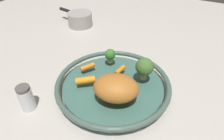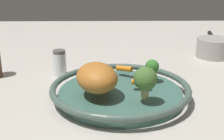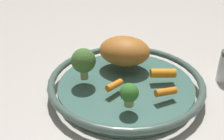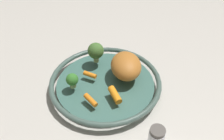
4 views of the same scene
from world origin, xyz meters
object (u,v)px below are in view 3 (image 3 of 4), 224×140
baby_carrot_near_rim (163,73)px  baby_carrot_center (115,86)px  broccoli_floret_edge (84,61)px  baby_carrot_back (166,92)px  roast_chicken_piece (124,51)px  serving_bowl (126,85)px  broccoli_floret_mid (129,94)px

baby_carrot_near_rim → baby_carrot_center: bearing=145.8°
broccoli_floret_edge → baby_carrot_back: bearing=-78.2°
baby_carrot_back → roast_chicken_piece: bearing=62.7°
serving_bowl → baby_carrot_near_rim: (0.05, -0.07, 0.03)m
baby_carrot_center → broccoli_floret_mid: (-0.04, -0.05, 0.02)m
serving_bowl → baby_carrot_back: baby_carrot_back is taller
baby_carrot_back → baby_carrot_center: (-0.03, 0.10, -0.00)m
serving_bowl → broccoli_floret_edge: broccoli_floret_edge is taller
serving_bowl → baby_carrot_near_rim: baby_carrot_near_rim is taller
broccoli_floret_mid → serving_bowl: bearing=32.9°
broccoli_floret_edge → broccoli_floret_mid: bearing=-104.0°
baby_carrot_near_rim → baby_carrot_center: 0.12m
baby_carrot_near_rim → roast_chicken_piece: bearing=84.5°
baby_carrot_back → broccoli_floret_mid: broccoli_floret_mid is taller
roast_chicken_piece → broccoli_floret_mid: 0.17m
baby_carrot_near_rim → broccoli_floret_edge: (-0.10, 0.15, 0.03)m
baby_carrot_near_rim → broccoli_floret_edge: broccoli_floret_edge is taller
serving_bowl → baby_carrot_near_rim: size_ratio=6.21×
baby_carrot_near_rim → broccoli_floret_edge: size_ratio=0.79×
baby_carrot_back → broccoli_floret_edge: (-0.04, 0.18, 0.04)m
serving_bowl → broccoli_floret_mid: size_ratio=7.41×
roast_chicken_piece → broccoli_floret_mid: size_ratio=2.58×
serving_bowl → baby_carrot_back: size_ratio=7.46×
broccoli_floret_edge → baby_carrot_center: bearing=-88.1°
broccoli_floret_mid → baby_carrot_back: bearing=-33.3°
broccoli_floret_mid → baby_carrot_near_rim: bearing=-5.6°
roast_chicken_piece → broccoli_floret_mid: (-0.14, -0.09, -0.01)m
baby_carrot_center → broccoli_floret_mid: broccoli_floret_mid is taller
baby_carrot_back → baby_carrot_center: baby_carrot_back is taller
baby_carrot_near_rim → baby_carrot_back: 0.07m
roast_chicken_piece → broccoli_floret_edge: 0.12m
baby_carrot_center → baby_carrot_back: bearing=-70.7°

